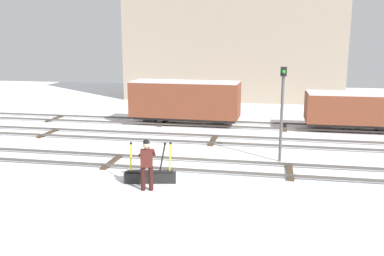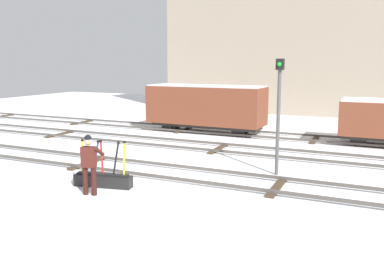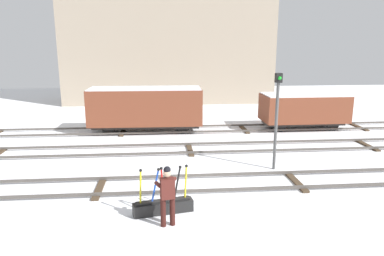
{
  "view_description": "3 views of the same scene",
  "coord_description": "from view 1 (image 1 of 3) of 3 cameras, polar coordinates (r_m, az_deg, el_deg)",
  "views": [
    {
      "loc": [
        2.72,
        -15.43,
        4.91
      ],
      "look_at": [
        -0.25,
        0.19,
        1.54
      ],
      "focal_mm": 39.23,
      "sensor_mm": 36.0,
      "label": 1
    },
    {
      "loc": [
        5.97,
        -11.58,
        3.7
      ],
      "look_at": [
        -0.33,
        2.36,
        1.23
      ],
      "focal_mm": 37.59,
      "sensor_mm": 36.0,
      "label": 2
    },
    {
      "loc": [
        -1.34,
        -11.9,
        4.94
      ],
      "look_at": [
        -0.08,
        2.36,
        1.57
      ],
      "focal_mm": 33.6,
      "sensor_mm": 36.0,
      "label": 3
    }
  ],
  "objects": [
    {
      "name": "track_siding_near",
      "position": [
        20.54,
        2.86,
        -1.56
      ],
      "size": [
        44.0,
        1.94,
        0.18
      ],
      "color": "#4C4742",
      "rests_on": "ground_plane"
    },
    {
      "name": "apartment_building",
      "position": [
        35.9,
        5.74,
        14.63
      ],
      "size": [
        17.77,
        6.08,
        13.21
      ],
      "color": "gray",
      "rests_on": "ground_plane"
    },
    {
      "name": "track_main_line",
      "position": [
        16.39,
        0.74,
        -5.07
      ],
      "size": [
        44.0,
        1.94,
        0.18
      ],
      "color": "#4C4742",
      "rests_on": "ground_plane"
    },
    {
      "name": "ground_plane",
      "position": [
        16.42,
        0.74,
        -5.42
      ],
      "size": [
        60.0,
        60.0,
        0.0
      ],
      "primitive_type": "plane",
      "color": "white"
    },
    {
      "name": "freight_car_back_track",
      "position": [
        24.34,
        20.89,
        2.47
      ],
      "size": [
        4.86,
        2.26,
        2.09
      ],
      "rotation": [
        0.0,
        0.0,
        0.01
      ],
      "color": "#2D2B28",
      "rests_on": "ground_plane"
    },
    {
      "name": "switch_lever_frame",
      "position": [
        14.8,
        -5.7,
        -6.42
      ],
      "size": [
        1.84,
        0.7,
        1.45
      ],
      "rotation": [
        0.0,
        0.0,
        0.2
      ],
      "color": "black",
      "rests_on": "ground_plane"
    },
    {
      "name": "signal_post",
      "position": [
        17.13,
        12.16,
        3.14
      ],
      "size": [
        0.24,
        0.32,
        3.85
      ],
      "color": "#4C4C4C",
      "rests_on": "ground_plane"
    },
    {
      "name": "track_siding_far",
      "position": [
        24.3,
        4.13,
        0.54
      ],
      "size": [
        44.0,
        1.94,
        0.18
      ],
      "color": "#4C4742",
      "rests_on": "ground_plane"
    },
    {
      "name": "freight_car_near_switch",
      "position": [
        24.41,
        -0.94,
        3.83
      ],
      "size": [
        6.34,
        2.18,
        2.54
      ],
      "rotation": [
        0.0,
        0.0,
        -0.03
      ],
      "color": "#2D2B28",
      "rests_on": "ground_plane"
    },
    {
      "name": "rail_worker",
      "position": [
        13.86,
        -6.18,
        -4.58
      ],
      "size": [
        0.63,
        0.69,
        1.74
      ],
      "rotation": [
        0.0,
        0.0,
        0.2
      ],
      "color": "#351511",
      "rests_on": "ground_plane"
    }
  ]
}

